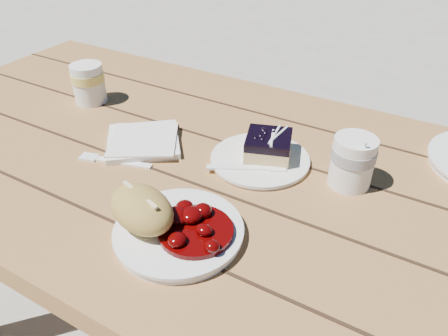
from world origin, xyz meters
The scene contains 11 objects.
picnic_table centered at (0.00, 0.00, 0.59)m, with size 2.00×1.55×0.75m.
main_plate centered at (-0.11, -0.21, 0.76)m, with size 0.21×0.21×0.02m, color white.
goulash_stew centered at (-0.08, -0.21, 0.79)m, with size 0.12×0.12×0.04m, color #4D0202, non-canonical shape.
bread_roll centered at (-0.16, -0.23, 0.80)m, with size 0.13×0.08×0.07m, color #B08F43.
dessert_plate centered at (-0.09, 0.05, 0.76)m, with size 0.19×0.19×0.01m, color white.
blueberry_cake centered at (-0.08, 0.06, 0.78)m, with size 0.11×0.11×0.05m.
fork_dessert centered at (-0.11, -0.01, 0.76)m, with size 0.03×0.16×0.01m, color white, non-canonical shape.
coffee_cup centered at (0.09, 0.07, 0.80)m, with size 0.08×0.08×0.10m, color white.
napkin_stack centered at (-0.34, -0.01, 0.76)m, with size 0.15×0.15×0.01m, color white.
fork_table centered at (-0.33, -0.09, 0.75)m, with size 0.03×0.16×0.01m, color white, non-canonical shape.
second_cup centered at (-0.59, 0.08, 0.80)m, with size 0.08×0.08×0.10m, color white.
Camera 1 is at (0.22, -0.63, 1.25)m, focal length 35.00 mm.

